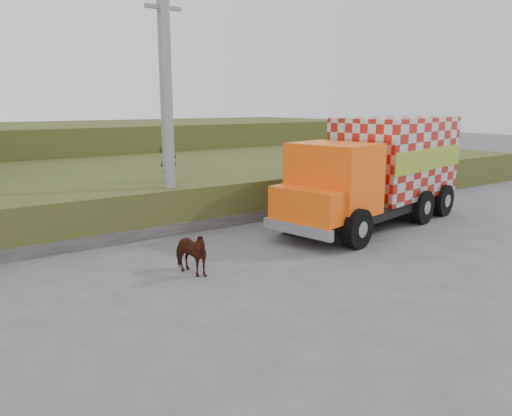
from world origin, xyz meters
TOP-DOWN VIEW (x-y plane):
  - ground at (0.00, 0.00)m, footprint 120.00×120.00m
  - embankment at (0.00, 10.00)m, footprint 40.00×12.00m
  - embankment_far at (0.00, 22.00)m, footprint 40.00×12.00m
  - retaining_strip at (-2.00, 4.20)m, footprint 16.00×0.50m
  - utility_pole at (-1.00, 4.60)m, footprint 1.20×0.30m
  - cargo_truck at (5.78, 1.50)m, footprint 8.82×4.37m
  - cow at (-2.51, 0.32)m, footprint 0.90×1.46m
  - pedestrian at (-0.36, 6.02)m, footprint 0.72×0.60m

SIDE VIEW (x-z plane):
  - ground at x=0.00m, z-range 0.00..0.00m
  - retaining_strip at x=-2.00m, z-range 0.00..0.40m
  - cow at x=-2.51m, z-range 0.00..1.15m
  - embankment at x=0.00m, z-range 0.00..1.50m
  - embankment_far at x=0.00m, z-range 0.00..3.00m
  - cargo_truck at x=5.78m, z-range 0.06..3.83m
  - pedestrian at x=-0.36m, z-range 1.50..3.19m
  - utility_pole at x=-1.00m, z-range 0.08..8.07m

